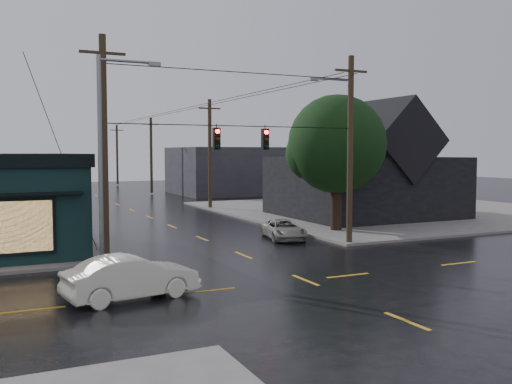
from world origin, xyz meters
name	(u,v)px	position (x,y,z in m)	size (l,w,h in m)	color
ground_plane	(305,280)	(0.00, 0.00, 0.00)	(160.00, 160.00, 0.00)	black
sidewalk_ne	(390,210)	(20.00, 20.00, 0.07)	(28.00, 28.00, 0.15)	#63605D
ne_building	(364,159)	(15.00, 17.00, 4.47)	(12.60, 11.60, 8.75)	black
corner_tree	(337,144)	(8.54, 10.92, 5.50)	(6.15, 6.15, 8.46)	black
utility_pole_nw	(106,265)	(-6.50, 6.50, 0.00)	(2.00, 0.32, 10.15)	black
utility_pole_ne	(349,245)	(6.50, 6.50, 0.00)	(2.00, 0.32, 10.15)	black
utility_pole_far_a	(210,209)	(6.50, 28.00, 0.00)	(2.00, 0.32, 9.65)	black
utility_pole_far_b	(152,194)	(6.50, 48.00, 0.00)	(2.00, 0.32, 9.15)	black
utility_pole_far_c	(118,185)	(6.50, 68.00, 0.00)	(2.00, 0.32, 9.15)	black
span_signal_assembly	(241,138)	(0.10, 6.50, 5.70)	(13.00, 0.48, 1.23)	black
streetlight_nw	(102,268)	(-6.80, 5.80, 0.00)	(5.40, 0.30, 9.15)	slate
streetlight_ne	(349,242)	(7.00, 7.20, 0.00)	(5.40, 0.30, 9.15)	slate
bg_building_east	(234,170)	(16.00, 45.00, 2.80)	(14.00, 12.00, 5.60)	#27272C
sedan_cream	(132,277)	(-6.82, 0.05, 0.75)	(1.60, 4.58, 1.51)	white
suv_silver	(284,230)	(4.16, 9.70, 0.57)	(1.88, 4.07, 1.13)	gray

